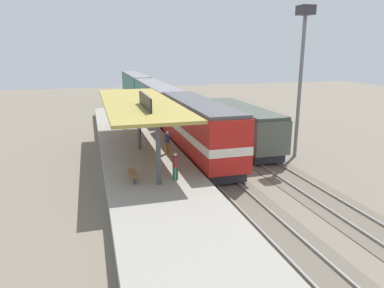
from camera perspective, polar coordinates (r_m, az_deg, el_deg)
The scene contains 13 objects.
ground_plane at distance 30.24m, azimuth 4.20°, elevation -1.49°, with size 120.00×120.00×0.00m, color #706656.
track_near at distance 29.62m, azimuth 0.57°, elevation -1.73°, with size 3.20×110.00×0.16m.
track_far at distance 31.20m, azimuth 8.69°, elevation -1.05°, with size 3.20×110.00×0.16m.
platform at distance 28.58m, azimuth -8.31°, elevation -1.63°, with size 6.00×44.00×0.90m, color gray.
station_canopy at distance 27.63m, azimuth -8.59°, elevation 6.47°, with size 5.20×18.00×4.70m.
platform_bench at distance 21.50m, azimuth -9.49°, elevation -4.70°, with size 0.44×1.70×0.50m.
locomotive at distance 28.53m, azimuth 0.89°, elevation 2.56°, with size 2.93×14.43×4.44m.
passenger_carriage_front at distance 45.82m, azimuth -5.72°, elevation 6.99°, with size 2.90×20.00×4.24m.
passenger_carriage_rear at distance 66.26m, azimuth -9.04°, elevation 9.25°, with size 2.90×20.00×4.24m.
freight_car at distance 31.87m, azimuth 7.87°, elevation 2.91°, with size 2.80×12.00×3.54m.
light_mast at distance 29.40m, azimuth 17.30°, elevation 14.04°, with size 1.10×1.10×11.70m.
person_waiting at distance 26.71m, azimuth -4.02°, elevation 0.46°, with size 0.34×0.34×1.71m.
person_walking at distance 21.17m, azimuth -2.69°, elevation -3.36°, with size 0.34×0.34×1.71m.
Camera 1 is at (-8.13, -27.22, 8.41)m, focal length 33.29 mm.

